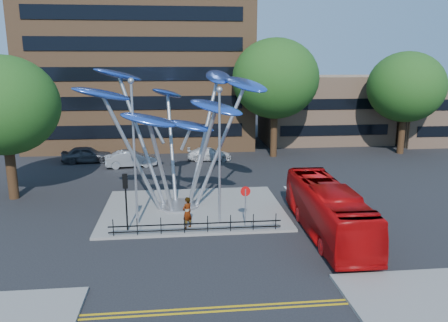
{
  "coord_description": "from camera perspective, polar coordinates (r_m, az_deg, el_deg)",
  "views": [
    {
      "loc": [
        -1.89,
        -22.05,
        9.97
      ],
      "look_at": [
        0.87,
        4.0,
        3.84
      ],
      "focal_mm": 35.0,
      "sensor_mm": 36.0,
      "label": 1
    }
  ],
  "objects": [
    {
      "name": "street_lamp_right",
      "position": [
        25.63,
        -0.59,
        2.2
      ],
      "size": [
        0.36,
        0.36,
        8.3
      ],
      "color": "#9EA0A5",
      "rests_on": "traffic_island"
    },
    {
      "name": "double_yellow_near",
      "position": [
        18.99,
        0.6,
        -18.49
      ],
      "size": [
        40.0,
        0.12,
        0.01
      ],
      "primitive_type": "cube",
      "color": "gold",
      "rests_on": "ground"
    },
    {
      "name": "low_building_far",
      "position": [
        59.7,
        26.42,
        5.57
      ],
      "size": [
        12.0,
        8.0,
        7.0
      ],
      "primitive_type": "cube",
      "color": "tan",
      "rests_on": "ground"
    },
    {
      "name": "traffic_island",
      "position": [
        29.76,
        -4.01,
        -6.29
      ],
      "size": [
        12.0,
        9.0,
        0.15
      ],
      "primitive_type": "cube",
      "color": "slate",
      "rests_on": "ground"
    },
    {
      "name": "pedestrian",
      "position": [
        26.11,
        -4.83,
        -6.73
      ],
      "size": [
        0.82,
        0.81,
        1.91
      ],
      "primitive_type": "imported",
      "rotation": [
        0.0,
        0.0,
        3.88
      ],
      "color": "gray",
      "rests_on": "traffic_island"
    },
    {
      "name": "parked_car_left",
      "position": [
        45.12,
        -17.49,
        0.83
      ],
      "size": [
        4.89,
        2.23,
        1.63
      ],
      "primitive_type": "imported",
      "rotation": [
        0.0,
        0.0,
        1.64
      ],
      "color": "#3C3E44",
      "rests_on": "ground"
    },
    {
      "name": "pedestrian_railing_front",
      "position": [
        25.57,
        -3.67,
        -8.48
      ],
      "size": [
        10.0,
        0.06,
        1.0
      ],
      "color": "black",
      "rests_on": "traffic_island"
    },
    {
      "name": "red_bus",
      "position": [
        26.1,
        13.38,
        -6.19
      ],
      "size": [
        2.74,
        10.69,
        2.96
      ],
      "primitive_type": "imported",
      "rotation": [
        0.0,
        0.0,
        -0.02
      ],
      "color": "#B3080A",
      "rests_on": "ground"
    },
    {
      "name": "parked_car_mid",
      "position": [
        42.19,
        -12.09,
        0.28
      ],
      "size": [
        4.95,
        2.42,
        1.56
      ],
      "primitive_type": "imported",
      "rotation": [
        0.0,
        0.0,
        1.74
      ],
      "color": "#B9BDC1",
      "rests_on": "ground"
    },
    {
      "name": "parked_car_right",
      "position": [
        44.01,
        -1.93,
        0.91
      ],
      "size": [
        4.44,
        1.87,
        1.28
      ],
      "primitive_type": "imported",
      "rotation": [
        0.0,
        0.0,
        1.55
      ],
      "color": "silver",
      "rests_on": "ground"
    },
    {
      "name": "traffic_light_island",
      "position": [
        25.82,
        -12.74,
        -3.72
      ],
      "size": [
        0.28,
        0.18,
        3.42
      ],
      "color": "black",
      "rests_on": "traffic_island"
    },
    {
      "name": "leaf_sculpture",
      "position": [
        28.9,
        -6.41,
        6.93
      ],
      "size": [
        12.72,
        9.54,
        9.51
      ],
      "color": "#9EA0A5",
      "rests_on": "traffic_island"
    },
    {
      "name": "double_yellow_far",
      "position": [
        18.73,
        0.71,
        -18.97
      ],
      "size": [
        40.0,
        0.12,
        0.01
      ],
      "primitive_type": "cube",
      "color": "gold",
      "rests_on": "ground"
    },
    {
      "name": "street_lamp_left",
      "position": [
        26.1,
        -11.7,
        2.7
      ],
      "size": [
        0.36,
        0.36,
        8.8
      ],
      "color": "#9EA0A5",
      "rests_on": "traffic_island"
    },
    {
      "name": "low_building_near",
      "position": [
        55.37,
        12.93,
        6.64
      ],
      "size": [
        15.0,
        8.0,
        8.0
      ],
      "primitive_type": "cube",
      "color": "tan",
      "rests_on": "ground"
    },
    {
      "name": "ground",
      "position": [
        24.27,
        -1.07,
        -11.09
      ],
      "size": [
        120.0,
        120.0,
        0.0
      ],
      "primitive_type": "plane",
      "color": "black",
      "rests_on": "ground"
    },
    {
      "name": "no_entry_sign_island",
      "position": [
        26.18,
        2.81,
        -5.0
      ],
      "size": [
        0.6,
        0.1,
        2.45
      ],
      "color": "#9EA0A5",
      "rests_on": "traffic_island"
    },
    {
      "name": "tree_far",
      "position": [
        50.2,
        22.67,
        8.89
      ],
      "size": [
        8.0,
        8.0,
        10.81
      ],
      "color": "black",
      "rests_on": "ground"
    },
    {
      "name": "tree_right",
      "position": [
        45.19,
        6.71,
        10.62
      ],
      "size": [
        8.8,
        8.8,
        12.11
      ],
      "color": "black",
      "rests_on": "ground"
    },
    {
      "name": "brick_tower",
      "position": [
        54.44,
        -10.91,
        18.23
      ],
      "size": [
        25.0,
        15.0,
        30.0
      ],
      "primitive_type": "cube",
      "color": "brown",
      "rests_on": "ground"
    },
    {
      "name": "tree_left",
      "position": [
        34.41,
        -26.81,
        6.47
      ],
      "size": [
        7.6,
        7.6,
        10.32
      ],
      "color": "black",
      "rests_on": "ground"
    }
  ]
}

